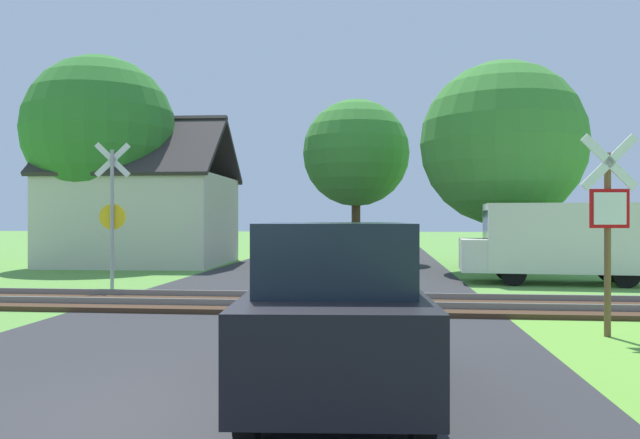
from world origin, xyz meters
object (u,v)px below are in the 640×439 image
at_px(crossing_sign_far, 112,209).
at_px(tree_right, 503,144).
at_px(tree_left, 100,131).
at_px(mail_truck, 556,239).
at_px(stop_sign_near, 608,220).
at_px(tree_center, 356,153).
at_px(house, 145,216).
at_px(parked_car, 335,309).

height_order(crossing_sign_far, tree_right, tree_right).
xyz_separation_m(tree_left, mail_truck, (15.65, -4.93, -3.94)).
relative_size(stop_sign_near, tree_center, 0.46).
bearing_deg(stop_sign_near, house, -51.77).
relative_size(house, tree_center, 1.01).
xyz_separation_m(stop_sign_near, tree_left, (-14.29, 12.94, 3.38)).
relative_size(house, tree_right, 0.96).
bearing_deg(mail_truck, crossing_sign_far, 109.15).
height_order(tree_left, mail_truck, tree_left).
bearing_deg(house, tree_center, 12.71).
relative_size(stop_sign_near, house, 0.46).
height_order(house, mail_truck, house).
bearing_deg(parked_car, house, 112.95).
xyz_separation_m(tree_right, mail_truck, (0.78, -3.74, -3.13)).
bearing_deg(tree_left, stop_sign_near, -42.17).
xyz_separation_m(tree_right, tree_center, (-5.19, 4.35, 0.18)).
height_order(tree_right, mail_truck, tree_right).
bearing_deg(house, mail_truck, -24.36).
bearing_deg(tree_right, tree_center, 140.03).
xyz_separation_m(house, tree_right, (13.50, -2.21, 2.44)).
relative_size(crossing_sign_far, parked_car, 0.91).
bearing_deg(house, parked_car, -64.64).
relative_size(crossing_sign_far, mail_truck, 0.74).
distance_m(tree_left, tree_right, 14.94).
bearing_deg(stop_sign_near, tree_center, -78.59).
bearing_deg(tree_center, house, -165.56).
xyz_separation_m(house, tree_center, (8.31, 2.14, 2.62)).
relative_size(tree_right, parked_car, 1.74).
xyz_separation_m(tree_left, parked_car, (10.36, -16.56, -4.28)).
relative_size(tree_left, tree_center, 1.18).
height_order(stop_sign_near, house, house).
relative_size(tree_center, parked_car, 1.65).
relative_size(stop_sign_near, parked_car, 0.76).
relative_size(tree_left, mail_truck, 1.60).
height_order(stop_sign_near, tree_center, tree_center).
bearing_deg(crossing_sign_far, stop_sign_near, -39.10).
distance_m(house, tree_center, 8.98).
height_order(tree_center, parked_car, tree_center).
height_order(tree_left, parked_car, tree_left).
bearing_deg(parked_car, mail_truck, 61.42).
xyz_separation_m(mail_truck, parked_car, (-5.28, -11.63, -0.34)).
bearing_deg(crossing_sign_far, house, 93.79).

